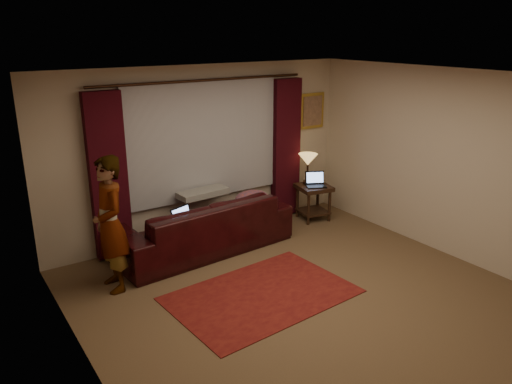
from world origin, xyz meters
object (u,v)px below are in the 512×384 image
(person, at_px, (110,225))
(laptop_sofa, at_px, (188,217))
(sofa, at_px, (202,216))
(laptop_table, at_px, (316,180))
(end_table, at_px, (313,202))
(tiffany_lamp, at_px, (308,169))

(person, bearing_deg, laptop_sofa, 99.63)
(sofa, distance_m, laptop_table, 2.13)
(sofa, relative_size, end_table, 4.36)
(sofa, height_order, laptop_sofa, sofa)
(laptop_sofa, xyz_separation_m, laptop_table, (2.47, 0.23, 0.06))
(laptop_table, relative_size, person, 0.21)
(sofa, bearing_deg, end_table, 177.54)
(end_table, bearing_deg, laptop_table, -96.87)
(tiffany_lamp, bearing_deg, sofa, -174.26)
(laptop_table, xyz_separation_m, person, (-3.57, -0.39, 0.13))
(laptop_table, bearing_deg, tiffany_lamp, 118.31)
(laptop_table, distance_m, person, 3.60)
(sofa, distance_m, tiffany_lamp, 2.15)
(laptop_table, bearing_deg, end_table, 109.68)
(tiffany_lamp, relative_size, laptop_table, 1.46)
(sofa, distance_m, laptop_sofa, 0.44)
(laptop_table, bearing_deg, sofa, -153.69)
(person, bearing_deg, sofa, 106.54)
(laptop_table, bearing_deg, person, -147.16)
(sofa, relative_size, person, 1.53)
(end_table, distance_m, person, 3.65)
(laptop_sofa, height_order, tiffany_lamp, tiffany_lamp)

